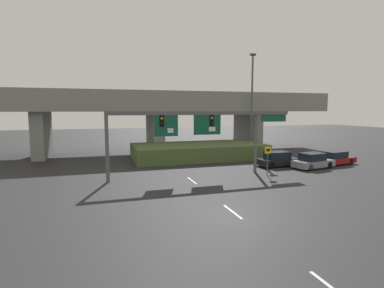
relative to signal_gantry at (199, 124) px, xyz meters
name	(u,v)px	position (x,y,z in m)	size (l,w,h in m)	color
ground_plane	(237,215)	(-1.04, -9.80, -4.51)	(160.00, 160.00, 0.00)	#262628
lane_markings	(180,171)	(-1.04, 2.43, -4.50)	(0.14, 41.09, 0.01)	silver
signal_gantry	(199,124)	(0.00, 0.00, 0.00)	(16.26, 0.44, 5.56)	#515456
speed_limit_sign	(268,156)	(5.70, -1.64, -2.82)	(0.60, 0.11, 2.59)	#4C4C4C
highway_light_pole_near	(252,102)	(10.56, 10.43, 2.19)	(0.70, 0.36, 12.64)	#515456
overpass_bridge	(155,110)	(-1.04, 15.24, 1.12)	(48.10, 8.15, 7.97)	gray
grass_embankment	(198,151)	(2.95, 8.99, -3.66)	(15.08, 7.30, 1.69)	#4C6033
parked_sedan_near_right	(278,159)	(9.09, 1.94, -3.82)	(4.29, 1.90, 1.49)	black
parked_sedan_mid_right	(313,161)	(11.77, 0.04, -3.82)	(4.47, 2.51, 1.50)	gray
parked_sedan_far_right	(335,158)	(15.30, 1.04, -3.86)	(4.65, 2.53, 1.39)	maroon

